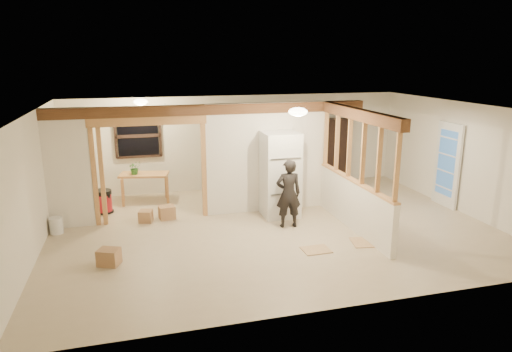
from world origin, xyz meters
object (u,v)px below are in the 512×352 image
object	(u,v)px
woman	(288,194)
bookshelf	(330,151)
shop_vac	(104,201)
refrigerator	(280,175)
work_table	(145,188)

from	to	relation	value
woman	bookshelf	size ratio (longest dim) A/B	0.80
shop_vac	bookshelf	xyz separation A→B (m)	(6.07, 1.07, 0.64)
refrigerator	shop_vac	world-z (taller)	refrigerator
woman	work_table	world-z (taller)	woman
refrigerator	woman	distance (m)	0.77
shop_vac	woman	bearing A→B (deg)	-27.00
refrigerator	shop_vac	bearing A→B (deg)	162.75
woman	shop_vac	xyz separation A→B (m)	(-3.79, 1.93, -0.45)
work_table	shop_vac	size ratio (longest dim) A/B	2.10
refrigerator	work_table	distance (m)	3.46
refrigerator	woman	size ratio (longest dim) A/B	1.30
woman	bookshelf	world-z (taller)	bookshelf
refrigerator	bookshelf	size ratio (longest dim) A/B	1.04
refrigerator	bookshelf	world-z (taller)	refrigerator
refrigerator	work_table	xyz separation A→B (m)	(-2.90, 1.79, -0.58)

